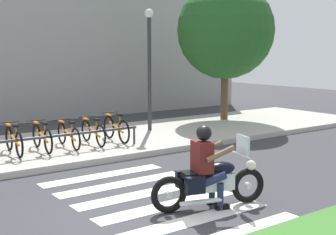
{
  "coord_description": "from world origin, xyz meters",
  "views": [
    {
      "loc": [
        -3.96,
        -6.2,
        2.64
      ],
      "look_at": [
        1.77,
        1.8,
        1.22
      ],
      "focal_mm": 49.03,
      "sensor_mm": 36.0,
      "label": 1
    }
  ],
  "objects_px": {
    "street_lamp": "(149,59)",
    "bicycle_6": "(116,129)",
    "bicycle_2": "(14,140)",
    "bicycle_4": "(68,135)",
    "bicycle_5": "(93,132)",
    "motorcycle": "(210,182)",
    "bicycle_3": "(42,137)",
    "rider": "(206,161)",
    "tree_near_rack": "(225,30)",
    "bike_rack": "(50,138)"
  },
  "relations": [
    {
      "from": "rider",
      "to": "bike_rack",
      "type": "distance_m",
      "value": 4.9
    },
    {
      "from": "motorcycle",
      "to": "bicycle_3",
      "type": "distance_m",
      "value": 5.47
    },
    {
      "from": "rider",
      "to": "bicycle_4",
      "type": "bearing_deg",
      "value": 91.56
    },
    {
      "from": "motorcycle",
      "to": "street_lamp",
      "type": "bearing_deg",
      "value": 65.0
    },
    {
      "from": "tree_near_rack",
      "to": "motorcycle",
      "type": "bearing_deg",
      "value": -133.94
    },
    {
      "from": "rider",
      "to": "bicycle_3",
      "type": "relative_size",
      "value": 0.9
    },
    {
      "from": "bicycle_4",
      "to": "bike_rack",
      "type": "xyz_separation_m",
      "value": [
        -0.71,
        -0.56,
        0.09
      ]
    },
    {
      "from": "street_lamp",
      "to": "tree_near_rack",
      "type": "height_order",
      "value": "tree_near_rack"
    },
    {
      "from": "bicycle_5",
      "to": "tree_near_rack",
      "type": "height_order",
      "value": "tree_near_rack"
    },
    {
      "from": "bicycle_3",
      "to": "bicycle_5",
      "type": "distance_m",
      "value": 1.42
    },
    {
      "from": "bike_rack",
      "to": "street_lamp",
      "type": "relative_size",
      "value": 1.23
    },
    {
      "from": "rider",
      "to": "bicycle_3",
      "type": "xyz_separation_m",
      "value": [
        -0.86,
        5.37,
        -0.32
      ]
    },
    {
      "from": "bike_rack",
      "to": "tree_near_rack",
      "type": "distance_m",
      "value": 8.24
    },
    {
      "from": "bicycle_3",
      "to": "bike_rack",
      "type": "bearing_deg",
      "value": -90.02
    },
    {
      "from": "bicycle_5",
      "to": "bike_rack",
      "type": "height_order",
      "value": "bicycle_5"
    },
    {
      "from": "bicycle_3",
      "to": "rider",
      "type": "bearing_deg",
      "value": -80.95
    },
    {
      "from": "motorcycle",
      "to": "tree_near_rack",
      "type": "distance_m",
      "value": 9.89
    },
    {
      "from": "rider",
      "to": "bicycle_6",
      "type": "height_order",
      "value": "rider"
    },
    {
      "from": "bicycle_5",
      "to": "bicycle_6",
      "type": "bearing_deg",
      "value": -0.11
    },
    {
      "from": "bicycle_2",
      "to": "street_lamp",
      "type": "xyz_separation_m",
      "value": [
        4.62,
        1.01,
        1.92
      ]
    },
    {
      "from": "bicycle_2",
      "to": "bicycle_6",
      "type": "distance_m",
      "value": 2.84
    },
    {
      "from": "motorcycle",
      "to": "bicycle_3",
      "type": "xyz_separation_m",
      "value": [
        -0.93,
        5.39,
        0.04
      ]
    },
    {
      "from": "bicycle_5",
      "to": "street_lamp",
      "type": "xyz_separation_m",
      "value": [
        2.5,
        1.01,
        1.93
      ]
    },
    {
      "from": "motorcycle",
      "to": "bicycle_2",
      "type": "distance_m",
      "value": 5.64
    },
    {
      "from": "bicycle_3",
      "to": "tree_near_rack",
      "type": "relative_size",
      "value": 0.31
    },
    {
      "from": "bicycle_5",
      "to": "rider",
      "type": "bearing_deg",
      "value": -95.98
    },
    {
      "from": "bicycle_5",
      "to": "bicycle_4",
      "type": "bearing_deg",
      "value": 179.95
    },
    {
      "from": "motorcycle",
      "to": "rider",
      "type": "height_order",
      "value": "rider"
    },
    {
      "from": "bike_rack",
      "to": "tree_near_rack",
      "type": "xyz_separation_m",
      "value": [
        7.48,
        1.96,
        2.83
      ]
    },
    {
      "from": "bicycle_5",
      "to": "bicycle_6",
      "type": "relative_size",
      "value": 0.99
    },
    {
      "from": "bicycle_4",
      "to": "street_lamp",
      "type": "bearing_deg",
      "value": 17.43
    },
    {
      "from": "bicycle_4",
      "to": "street_lamp",
      "type": "xyz_separation_m",
      "value": [
        3.2,
        1.01,
        1.94
      ]
    },
    {
      "from": "bicycle_2",
      "to": "tree_near_rack",
      "type": "xyz_separation_m",
      "value": [
        8.19,
        1.41,
        2.9
      ]
    },
    {
      "from": "motorcycle",
      "to": "bicycle_3",
      "type": "bearing_deg",
      "value": 99.79
    },
    {
      "from": "bicycle_5",
      "to": "bike_rack",
      "type": "relative_size",
      "value": 0.33
    },
    {
      "from": "motorcycle",
      "to": "bicycle_4",
      "type": "distance_m",
      "value": 5.4
    },
    {
      "from": "motorcycle",
      "to": "bike_rack",
      "type": "xyz_separation_m",
      "value": [
        -0.93,
        4.84,
        0.12
      ]
    },
    {
      "from": "bicycle_4",
      "to": "street_lamp",
      "type": "height_order",
      "value": "street_lamp"
    },
    {
      "from": "street_lamp",
      "to": "bicycle_6",
      "type": "bearing_deg",
      "value": -150.58
    },
    {
      "from": "bicycle_2",
      "to": "bicycle_4",
      "type": "height_order",
      "value": "bicycle_2"
    },
    {
      "from": "bicycle_5",
      "to": "tree_near_rack",
      "type": "relative_size",
      "value": 0.31
    },
    {
      "from": "motorcycle",
      "to": "bicycle_5",
      "type": "height_order",
      "value": "motorcycle"
    },
    {
      "from": "motorcycle",
      "to": "bike_rack",
      "type": "distance_m",
      "value": 4.93
    },
    {
      "from": "bicycle_5",
      "to": "street_lamp",
      "type": "bearing_deg",
      "value": 21.96
    },
    {
      "from": "bicycle_3",
      "to": "bike_rack",
      "type": "distance_m",
      "value": 0.56
    },
    {
      "from": "motorcycle",
      "to": "tree_near_rack",
      "type": "relative_size",
      "value": 0.4
    },
    {
      "from": "rider",
      "to": "bicycle_3",
      "type": "bearing_deg",
      "value": 99.05
    },
    {
      "from": "bicycle_3",
      "to": "bicycle_6",
      "type": "relative_size",
      "value": 0.99
    },
    {
      "from": "bicycle_5",
      "to": "tree_near_rack",
      "type": "bearing_deg",
      "value": 13.06
    },
    {
      "from": "motorcycle",
      "to": "street_lamp",
      "type": "height_order",
      "value": "street_lamp"
    }
  ]
}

